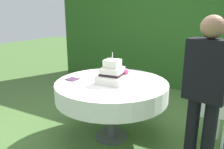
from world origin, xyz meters
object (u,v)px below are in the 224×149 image
cake_table (112,90)px  serving_plate_near (132,88)px  standing_person (205,91)px  serving_plate_far (101,70)px  napkin_stack (72,79)px  wedding_cake (113,74)px  garden_chair (211,107)px

cake_table → serving_plate_near: (0.33, -0.10, 0.12)m
serving_plate_near → standing_person: 0.82m
serving_plate_far → standing_person: 1.69m
cake_table → serving_plate_far: bearing=134.3°
cake_table → serving_plate_far: (-0.41, 0.42, 0.12)m
napkin_stack → standing_person: 1.63m
wedding_cake → serving_plate_far: size_ratio=3.74×
wedding_cake → serving_plate_far: (-0.44, 0.45, -0.10)m
wedding_cake → serving_plate_near: bearing=-14.2°
napkin_stack → cake_table: bearing=18.5°
cake_table → serving_plate_far: 0.60m
cake_table → napkin_stack: bearing=-161.5°
serving_plate_far → standing_person: standing_person is taller
garden_chair → standing_person: bearing=-93.1°
garden_chair → serving_plate_near: bearing=-151.9°
napkin_stack → standing_person: (1.61, -0.12, 0.15)m
standing_person → wedding_cake: bearing=166.6°
cake_table → wedding_cake: size_ratio=3.73×
wedding_cake → serving_plate_near: wedding_cake is taller
serving_plate_far → napkin_stack: (-0.08, -0.58, -0.00)m
cake_table → garden_chair: size_ratio=1.60×
serving_plate_near → napkin_stack: bearing=-175.7°
wedding_cake → standing_person: standing_person is taller
standing_person → serving_plate_near: bearing=167.0°
cake_table → serving_plate_near: serving_plate_near is taller
cake_table → standing_person: (1.12, -0.29, 0.26)m
napkin_stack → wedding_cake: bearing=14.6°
wedding_cake → serving_plate_near: size_ratio=2.80×
napkin_stack → standing_person: size_ratio=0.09×
garden_chair → standing_person: 0.74m
serving_plate_far → garden_chair: (1.56, -0.08, -0.24)m
wedding_cake → garden_chair: 1.23m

